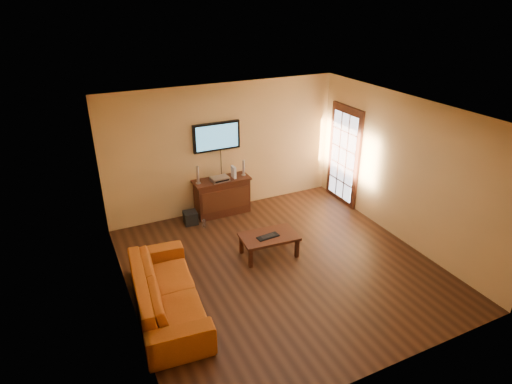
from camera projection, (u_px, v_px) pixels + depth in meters
ground_plane at (281, 266)px, 7.38m from camera, size 5.00×5.00×0.00m
room_walls at (265, 163)px, 7.16m from camera, size 5.00×5.00×5.00m
french_door at (344, 157)px, 9.27m from camera, size 0.07×1.02×2.22m
media_console at (222, 196)px, 8.98m from camera, size 1.19×0.45×0.79m
television at (217, 137)px, 8.60m from camera, size 0.99×0.08×0.58m
coffee_table at (269, 238)px, 7.55m from camera, size 1.04×0.67×0.41m
sofa at (166, 285)px, 6.20m from camera, size 0.87×2.33×0.89m
speaker_left at (198, 176)px, 8.55m from camera, size 0.10×0.10×0.37m
speaker_right at (244, 168)px, 8.95m from camera, size 0.09×0.09×0.34m
av_receiver at (220, 179)px, 8.73m from camera, size 0.37×0.27×0.08m
game_console at (234, 172)px, 8.84m from camera, size 0.05×0.18×0.25m
subwoofer at (191, 218)px, 8.69m from camera, size 0.28×0.28×0.26m
bottle at (204, 223)px, 8.54m from camera, size 0.07×0.07×0.20m
keyboard at (268, 236)px, 7.48m from camera, size 0.41×0.18×0.02m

